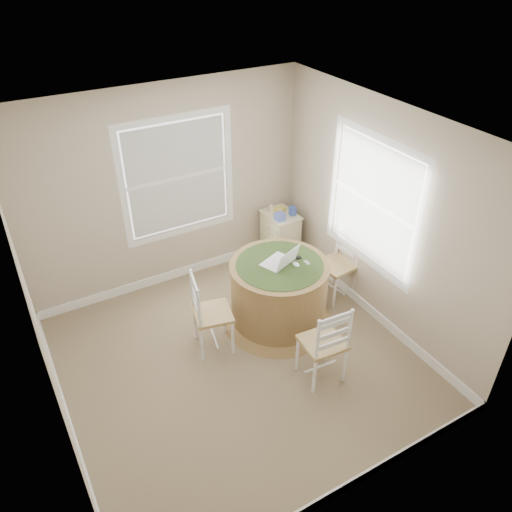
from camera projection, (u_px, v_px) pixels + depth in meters
room at (242, 251)px, 4.96m from camera, size 3.64×3.64×2.64m
round_table at (279, 291)px, 5.81m from camera, size 1.32×1.32×0.82m
chair_left at (213, 313)px, 5.44m from camera, size 0.48×0.50×0.95m
chair_near at (323, 342)px, 5.06m from camera, size 0.45×0.43×0.95m
chair_right at (336, 265)px, 6.21m from camera, size 0.44×0.46×0.95m
laptop at (280, 261)px, 5.61m from camera, size 0.45×0.42×0.25m
mouse at (296, 264)px, 5.59m from camera, size 0.07×0.10×0.04m
phone at (307, 263)px, 5.64m from camera, size 0.05×0.09×0.02m
keys at (298, 258)px, 5.71m from camera, size 0.06×0.05×0.02m
corner_chest at (280, 236)px, 7.00m from camera, size 0.41×0.54×0.70m
tissue_box at (280, 216)px, 6.66m from camera, size 0.12×0.12×0.10m
box_yellow at (280, 210)px, 6.85m from camera, size 0.15×0.10×0.06m
box_blue at (292, 211)px, 6.76m from camera, size 0.08×0.08×0.12m
cup_cream at (272, 209)px, 6.85m from camera, size 0.07×0.07×0.09m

